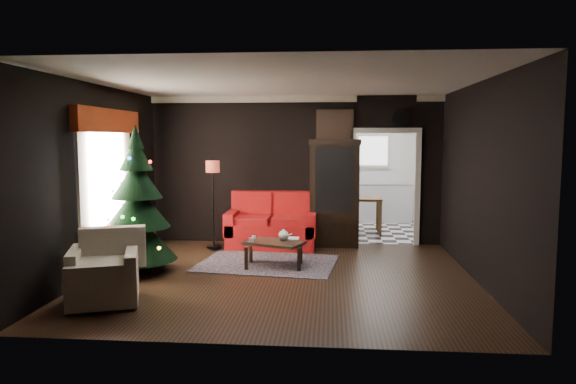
# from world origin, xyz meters

# --- Properties ---
(floor) EXTENTS (5.50, 5.50, 0.00)m
(floor) POSITION_xyz_m (0.00, 0.00, 0.00)
(floor) COLOR black
(floor) RESTS_ON ground
(ceiling) EXTENTS (5.50, 5.50, 0.00)m
(ceiling) POSITION_xyz_m (0.00, 0.00, 2.80)
(ceiling) COLOR white
(ceiling) RESTS_ON ground
(wall_back) EXTENTS (5.50, 0.00, 5.50)m
(wall_back) POSITION_xyz_m (0.00, 2.50, 1.40)
(wall_back) COLOR black
(wall_back) RESTS_ON ground
(wall_front) EXTENTS (5.50, 0.00, 5.50)m
(wall_front) POSITION_xyz_m (0.00, -2.50, 1.40)
(wall_front) COLOR black
(wall_front) RESTS_ON ground
(wall_left) EXTENTS (0.00, 5.50, 5.50)m
(wall_left) POSITION_xyz_m (-2.75, 0.00, 1.40)
(wall_left) COLOR black
(wall_left) RESTS_ON ground
(wall_right) EXTENTS (0.00, 5.50, 5.50)m
(wall_right) POSITION_xyz_m (2.75, 0.00, 1.40)
(wall_right) COLOR black
(wall_right) RESTS_ON ground
(doorway) EXTENTS (1.10, 0.10, 2.10)m
(doorway) POSITION_xyz_m (1.70, 2.50, 1.05)
(doorway) COLOR beige
(doorway) RESTS_ON ground
(left_window) EXTENTS (0.05, 1.60, 1.40)m
(left_window) POSITION_xyz_m (-2.71, 0.20, 1.45)
(left_window) COLOR white
(left_window) RESTS_ON wall_left
(valance) EXTENTS (0.12, 2.10, 0.35)m
(valance) POSITION_xyz_m (-2.63, 0.20, 2.27)
(valance) COLOR maroon
(valance) RESTS_ON wall_left
(kitchen_floor) EXTENTS (3.00, 3.00, 0.00)m
(kitchen_floor) POSITION_xyz_m (1.70, 4.00, 0.00)
(kitchen_floor) COLOR white
(kitchen_floor) RESTS_ON ground
(kitchen_window) EXTENTS (0.70, 0.06, 0.70)m
(kitchen_window) POSITION_xyz_m (1.70, 5.45, 1.70)
(kitchen_window) COLOR white
(kitchen_window) RESTS_ON ground
(rug) EXTENTS (2.32, 1.82, 0.01)m
(rug) POSITION_xyz_m (-0.32, 0.78, 0.01)
(rug) COLOR #352030
(rug) RESTS_ON ground
(loveseat) EXTENTS (1.70, 0.90, 1.00)m
(loveseat) POSITION_xyz_m (-0.40, 2.05, 0.50)
(loveseat) COLOR maroon
(loveseat) RESTS_ON ground
(curio_cabinet) EXTENTS (0.90, 0.45, 1.90)m
(curio_cabinet) POSITION_xyz_m (0.75, 2.27, 0.95)
(curio_cabinet) COLOR black
(curio_cabinet) RESTS_ON ground
(floor_lamp) EXTENTS (0.29, 0.29, 1.56)m
(floor_lamp) POSITION_xyz_m (-1.41, 1.70, 0.83)
(floor_lamp) COLOR black
(floor_lamp) RESTS_ON ground
(christmas_tree) EXTENTS (1.49, 1.49, 2.17)m
(christmas_tree) POSITION_xyz_m (-2.17, 0.07, 1.05)
(christmas_tree) COLOR #113915
(christmas_tree) RESTS_ON ground
(armchair) EXTENTS (1.08, 1.08, 0.86)m
(armchair) POSITION_xyz_m (-2.06, -1.38, 0.46)
(armchair) COLOR beige
(armchair) RESTS_ON ground
(coffee_table) EXTENTS (1.01, 0.81, 0.39)m
(coffee_table) POSITION_xyz_m (-0.19, 0.57, 0.21)
(coffee_table) COLOR black
(coffee_table) RESTS_ON rug
(teapot) EXTENTS (0.21, 0.21, 0.18)m
(teapot) POSITION_xyz_m (-0.05, 0.64, 0.49)
(teapot) COLOR beige
(teapot) RESTS_ON coffee_table
(cup_a) EXTENTS (0.08, 0.08, 0.05)m
(cup_a) POSITION_xyz_m (-0.54, 0.75, 0.43)
(cup_a) COLOR white
(cup_a) RESTS_ON coffee_table
(cup_b) EXTENTS (0.09, 0.09, 0.06)m
(cup_b) POSITION_xyz_m (-0.54, 0.51, 0.44)
(cup_b) COLOR white
(cup_b) RESTS_ON coffee_table
(book) EXTENTS (0.19, 0.02, 0.25)m
(book) POSITION_xyz_m (0.00, 0.78, 0.53)
(book) COLOR gray
(book) RESTS_ON coffee_table
(wall_clock) EXTENTS (0.32, 0.32, 0.06)m
(wall_clock) POSITION_xyz_m (1.95, 2.45, 2.38)
(wall_clock) COLOR white
(wall_clock) RESTS_ON wall_back
(painting) EXTENTS (0.62, 0.05, 0.52)m
(painting) POSITION_xyz_m (0.75, 2.46, 2.25)
(painting) COLOR #BB764B
(painting) RESTS_ON wall_back
(kitchen_counter) EXTENTS (1.80, 0.60, 0.90)m
(kitchen_counter) POSITION_xyz_m (1.70, 5.20, 0.45)
(kitchen_counter) COLOR silver
(kitchen_counter) RESTS_ON ground
(kitchen_table) EXTENTS (0.70, 0.70, 0.75)m
(kitchen_table) POSITION_xyz_m (1.40, 3.70, 0.38)
(kitchen_table) COLOR brown
(kitchen_table) RESTS_ON ground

